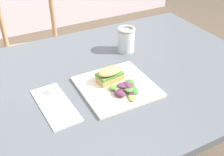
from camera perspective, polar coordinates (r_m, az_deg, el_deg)
dining_table at (r=1.21m, az=2.21°, el=-3.90°), size 1.17×0.90×0.74m
chair_wooden_far at (r=1.96m, az=-15.61°, el=5.24°), size 0.45×0.45×0.87m
plate_lunch at (r=1.04m, az=1.02°, el=-1.78°), size 0.27×0.27×0.01m
sandwich_half_front at (r=1.05m, az=-0.35°, el=0.76°), size 0.11×0.08×0.06m
salad_mixed_greens at (r=1.00m, az=2.89°, el=-2.11°), size 0.12×0.13×0.03m
napkin_folded at (r=0.98m, az=-11.59°, el=-5.45°), size 0.11×0.25×0.00m
fork_on_napkin at (r=0.99m, az=-12.06°, el=-4.77°), size 0.05×0.19×0.00m
mason_jar_iced_tea at (r=1.27m, az=2.89°, el=7.68°), size 0.08×0.08×0.11m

